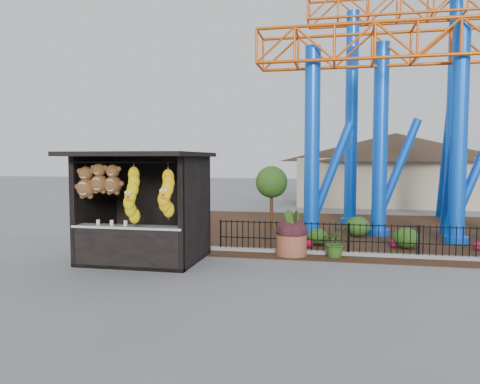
% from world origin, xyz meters
% --- Properties ---
extents(ground, '(120.00, 120.00, 0.00)m').
position_xyz_m(ground, '(0.00, 0.00, 0.00)').
color(ground, slate).
rests_on(ground, ground).
extents(mulch_bed, '(18.00, 12.00, 0.02)m').
position_xyz_m(mulch_bed, '(4.00, 8.00, 0.01)').
color(mulch_bed, '#331E11').
rests_on(mulch_bed, ground).
extents(curb, '(18.00, 0.18, 0.12)m').
position_xyz_m(curb, '(4.00, 3.00, 0.06)').
color(curb, gray).
rests_on(curb, ground).
extents(prize_booth, '(3.50, 3.40, 3.12)m').
position_xyz_m(prize_booth, '(-3.02, 0.88, 1.55)').
color(prize_booth, black).
rests_on(prize_booth, ground).
extents(picket_fence, '(12.20, 0.06, 1.00)m').
position_xyz_m(picket_fence, '(4.90, 3.00, 0.50)').
color(picket_fence, black).
rests_on(picket_fence, ground).
extents(roller_coaster, '(11.00, 6.37, 10.82)m').
position_xyz_m(roller_coaster, '(5.12, 8.23, 6.44)').
color(roller_coaster, blue).
rests_on(roller_coaster, ground).
extents(terracotta_planter, '(1.15, 1.15, 0.64)m').
position_xyz_m(terracotta_planter, '(1.09, 2.70, 0.32)').
color(terracotta_planter, '#974F36').
rests_on(terracotta_planter, ground).
extents(planter_foliage, '(0.70, 0.70, 0.64)m').
position_xyz_m(planter_foliage, '(1.09, 2.70, 0.96)').
color(planter_foliage, black).
rests_on(planter_foliage, terracotta_planter).
extents(potted_plant, '(0.83, 0.72, 0.91)m').
position_xyz_m(potted_plant, '(2.42, 2.70, 0.46)').
color(potted_plant, '#205117').
rests_on(potted_plant, ground).
extents(landscaping, '(8.66, 3.32, 0.75)m').
position_xyz_m(landscaping, '(4.33, 5.57, 0.33)').
color(landscaping, '#284E16').
rests_on(landscaping, mulch_bed).
extents(pavilion, '(15.00, 15.00, 4.80)m').
position_xyz_m(pavilion, '(6.00, 20.00, 3.07)').
color(pavilion, '#BFAD8C').
rests_on(pavilion, ground).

